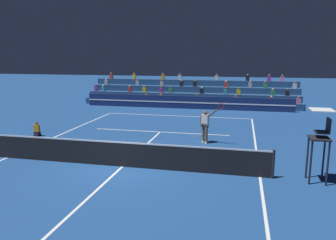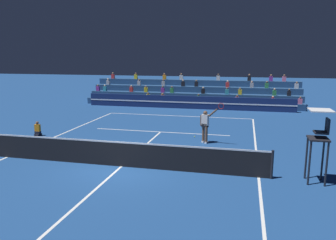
{
  "view_description": "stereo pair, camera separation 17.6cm",
  "coord_description": "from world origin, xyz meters",
  "px_view_note": "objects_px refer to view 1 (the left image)",
  "views": [
    {
      "loc": [
        4.69,
        -12.18,
        4.51
      ],
      "look_at": [
        0.87,
        4.72,
        1.1
      ],
      "focal_mm": 35.0,
      "sensor_mm": 36.0,
      "label": 1
    },
    {
      "loc": [
        4.86,
        -12.14,
        4.51
      ],
      "look_at": [
        0.87,
        4.72,
        1.1
      ],
      "focal_mm": 35.0,
      "sensor_mm": 36.0,
      "label": 2
    }
  ],
  "objects_px": {
    "tennis_player": "(206,125)",
    "tennis_ball": "(194,137)",
    "umpire_chair": "(321,136)",
    "ball_kid_courtside": "(37,130)"
  },
  "relations": [
    {
      "from": "tennis_player",
      "to": "tennis_ball",
      "type": "relative_size",
      "value": 33.2
    },
    {
      "from": "tennis_ball",
      "to": "ball_kid_courtside",
      "type": "bearing_deg",
      "value": -168.9
    },
    {
      "from": "tennis_player",
      "to": "tennis_ball",
      "type": "distance_m",
      "value": 1.61
    },
    {
      "from": "tennis_ball",
      "to": "umpire_chair",
      "type": "bearing_deg",
      "value": -46.65
    },
    {
      "from": "umpire_chair",
      "to": "ball_kid_courtside",
      "type": "xyz_separation_m",
      "value": [
        -14.08,
        3.88,
        -1.39
      ]
    },
    {
      "from": "ball_kid_courtside",
      "to": "tennis_player",
      "type": "relative_size",
      "value": 0.37
    },
    {
      "from": "ball_kid_courtside",
      "to": "tennis_ball",
      "type": "height_order",
      "value": "ball_kid_courtside"
    },
    {
      "from": "umpire_chair",
      "to": "ball_kid_courtside",
      "type": "relative_size",
      "value": 3.16
    },
    {
      "from": "umpire_chair",
      "to": "tennis_ball",
      "type": "relative_size",
      "value": 39.26
    },
    {
      "from": "tennis_player",
      "to": "umpire_chair",
      "type": "bearing_deg",
      "value": -44.75
    }
  ]
}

